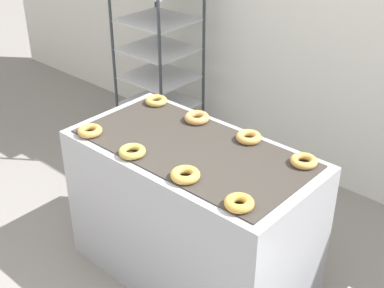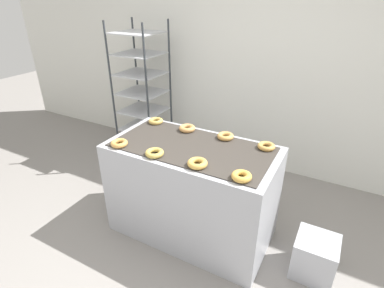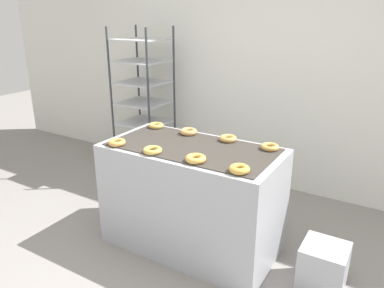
% 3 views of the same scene
% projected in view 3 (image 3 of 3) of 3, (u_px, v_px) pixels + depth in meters
% --- Properties ---
extents(ground_plane, '(14.00, 14.00, 0.00)m').
position_uv_depth(ground_plane, '(149.00, 286.00, 2.75)').
color(ground_plane, gray).
extents(wall_back, '(8.00, 0.05, 2.80)m').
position_uv_depth(wall_back, '(264.00, 61.00, 4.00)').
color(wall_back, silver).
rests_on(wall_back, ground_plane).
extents(fryer_machine, '(1.41, 0.73, 0.90)m').
position_uv_depth(fryer_machine, '(192.00, 198.00, 3.10)').
color(fryer_machine, '#A8AAB2').
rests_on(fryer_machine, ground_plane).
extents(baking_rack_cart, '(0.56, 0.53, 1.75)m').
position_uv_depth(baking_rack_cart, '(144.00, 103.00, 4.39)').
color(baking_rack_cart, '#33383D').
rests_on(baking_rack_cart, ground_plane).
extents(glaze_bin, '(0.32, 0.31, 0.34)m').
position_uv_depth(glaze_bin, '(323.00, 267.00, 2.70)').
color(glaze_bin, '#A8AAB2').
rests_on(glaze_bin, ground_plane).
extents(donut_near_left, '(0.14, 0.14, 0.04)m').
position_uv_depth(donut_near_left, '(117.00, 142.00, 2.98)').
color(donut_near_left, '#CD9448').
rests_on(donut_near_left, fryer_machine).
extents(donut_near_midleft, '(0.15, 0.15, 0.04)m').
position_uv_depth(donut_near_midleft, '(152.00, 150.00, 2.81)').
color(donut_near_midleft, gold).
rests_on(donut_near_midleft, fryer_machine).
extents(donut_near_midright, '(0.15, 0.15, 0.04)m').
position_uv_depth(donut_near_midright, '(196.00, 159.00, 2.65)').
color(donut_near_midright, gold).
rests_on(donut_near_midright, fryer_machine).
extents(donut_near_right, '(0.14, 0.14, 0.05)m').
position_uv_depth(donut_near_right, '(239.00, 169.00, 2.47)').
color(donut_near_right, gold).
rests_on(donut_near_right, fryer_machine).
extents(donut_far_left, '(0.14, 0.14, 0.04)m').
position_uv_depth(donut_far_left, '(156.00, 125.00, 3.42)').
color(donut_far_left, tan).
rests_on(donut_far_left, fryer_machine).
extents(donut_far_midleft, '(0.15, 0.15, 0.05)m').
position_uv_depth(donut_far_midleft, '(188.00, 132.00, 3.24)').
color(donut_far_midleft, tan).
rests_on(donut_far_midleft, fryer_machine).
extents(donut_far_midright, '(0.14, 0.14, 0.04)m').
position_uv_depth(donut_far_midright, '(228.00, 138.00, 3.07)').
color(donut_far_midright, tan).
rests_on(donut_far_midright, fryer_machine).
extents(donut_far_right, '(0.14, 0.14, 0.04)m').
position_uv_depth(donut_far_right, '(270.00, 147.00, 2.88)').
color(donut_far_right, tan).
rests_on(donut_far_right, fryer_machine).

